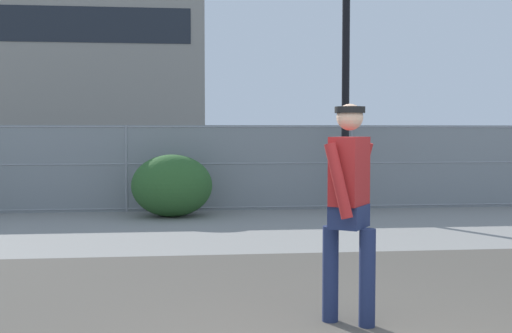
# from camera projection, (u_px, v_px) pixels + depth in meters

# --- Properties ---
(gravel_berm) EXTENTS (11.08, 3.43, 0.18)m
(gravel_berm) POSITION_uv_depth(u_px,v_px,m) (306.00, 295.00, 6.36)
(gravel_berm) COLOR #4C473F
(gravel_berm) RESTS_ON ground_plane
(skater) EXTENTS (0.65, 0.61, 1.87)m
(skater) POSITION_uv_depth(u_px,v_px,m) (349.00, 204.00, 5.07)
(skater) COLOR #B2ADA8
(skater) RESTS_ON skateboard
(chain_fence) EXTENTS (24.62, 0.06, 1.85)m
(chain_fence) POSITION_uv_depth(u_px,v_px,m) (241.00, 167.00, 13.91)
(chain_fence) COLOR gray
(chain_fence) RESTS_ON ground_plane
(street_lamp) EXTENTS (0.44, 0.44, 6.31)m
(street_lamp) POSITION_uv_depth(u_px,v_px,m) (346.00, 23.00, 13.28)
(street_lamp) COLOR black
(street_lamp) RESTS_ON ground_plane
(parked_car_near) EXTENTS (4.49, 2.14, 1.66)m
(parked_car_near) POSITION_uv_depth(u_px,v_px,m) (108.00, 166.00, 16.20)
(parked_car_near) COLOR maroon
(parked_car_near) RESTS_ON ground_plane
(parked_car_mid) EXTENTS (4.43, 2.01, 1.66)m
(parked_car_mid) POSITION_uv_depth(u_px,v_px,m) (360.00, 164.00, 17.06)
(parked_car_mid) COLOR silver
(parked_car_mid) RESTS_ON ground_plane
(library_building) EXTENTS (24.62, 13.22, 14.77)m
(library_building) POSITION_uv_depth(u_px,v_px,m) (47.00, 60.00, 50.88)
(library_building) COLOR gray
(library_building) RESTS_ON ground_plane
(shrub_center) EXTENTS (1.62, 1.33, 1.25)m
(shrub_center) POSITION_uv_depth(u_px,v_px,m) (172.00, 186.00, 12.85)
(shrub_center) COLOR #2D5B28
(shrub_center) RESTS_ON ground_plane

